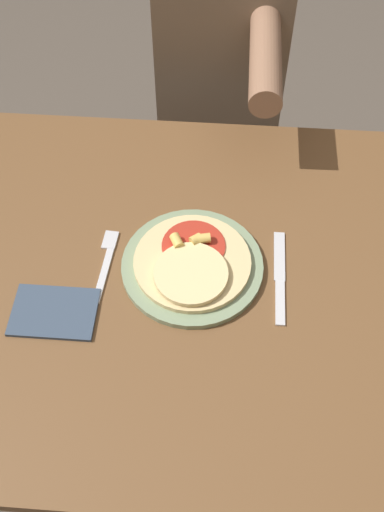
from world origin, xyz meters
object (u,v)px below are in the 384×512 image
dining_table (215,304)px  pizza (192,263)px  fork (106,261)px  knife (279,278)px  person_diner (222,59)px  plate (192,266)px

dining_table → pizza: (-0.05, 0.02, 0.12)m
pizza → fork: size_ratio=1.32×
knife → person_diner: (-0.14, 0.70, -0.01)m
pizza → knife: (0.17, -0.01, -0.02)m
pizza → knife: bearing=-3.1°
plate → dining_table: bearing=-24.5°
pizza → fork: (-0.17, 0.01, -0.02)m
fork → knife: (0.35, -0.02, 0.00)m
fork → knife: bearing=-2.9°
plate → person_diner: person_diner is taller
dining_table → fork: size_ratio=7.24×
dining_table → pizza: 0.13m
fork → person_diner: bearing=73.5°
person_diner → knife: bearing=-78.4°
plate → pizza: bearing=-91.9°
fork → person_diner: person_diner is taller
plate → knife: bearing=-4.8°
pizza → fork: 0.17m
knife → person_diner: bearing=101.6°
fork → knife: size_ratio=0.80×
plate → person_diner: (0.03, 0.69, -0.01)m
plate → pizza: 0.02m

